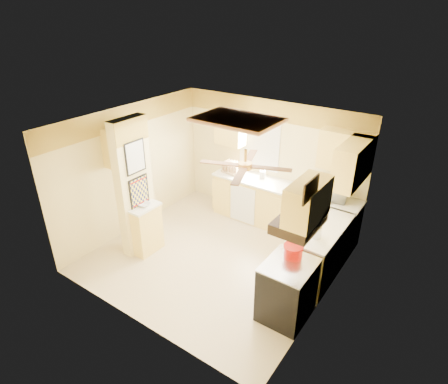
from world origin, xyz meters
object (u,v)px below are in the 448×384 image
Objects in this scene: bowl at (144,205)px; kettle at (317,232)px; dutch_oven at (293,251)px; stove at (287,290)px; microwave at (332,191)px.

kettle is at bearing 15.21° from bowl.
dutch_oven is 0.62m from kettle.
dutch_oven is at bearing 102.69° from stove.
stove is 4.36× the size of bowl.
bowl is 2.99m from kettle.
dutch_oven is at bearing 86.77° from microwave.
stove is 1.63× the size of microwave.
kettle is (0.10, 0.61, 0.03)m from dutch_oven.
stove is 3.21× the size of dutch_oven.
dutch_oven is (-0.04, 0.19, 0.55)m from stove.
bowl is at bearing -164.79° from kettle.
dutch_oven is at bearing -99.08° from kettle.
kettle reaches higher than bowl.
kettle reaches higher than stove.
microwave is at bearing 101.74° from kettle.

